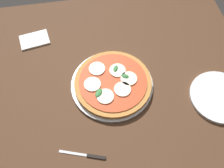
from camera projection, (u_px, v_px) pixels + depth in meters
ground_plane at (115, 140)px, 1.68m from camera, size 6.00×6.00×0.00m
dining_table at (117, 93)px, 1.11m from camera, size 1.18×1.07×0.77m
serving_tray at (112, 85)px, 1.01m from camera, size 0.34×0.34×0.01m
pizza at (113, 82)px, 0.99m from camera, size 0.31×0.31×0.03m
plate_white at (219, 97)px, 0.98m from camera, size 0.24×0.24×0.01m
napkin at (35, 40)px, 1.13m from camera, size 0.14×0.11×0.01m
knife at (88, 156)px, 0.86m from camera, size 0.16×0.06×0.01m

